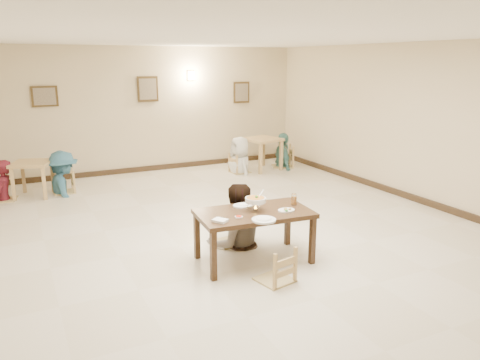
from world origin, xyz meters
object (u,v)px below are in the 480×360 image
bg_diner_b (60,151)px  bg_diner_c (240,137)px  bg_table_right (262,144)px  chair_far (231,215)px  bg_chair_lr (62,172)px  drink_glass (294,200)px  chair_near (275,248)px  bg_diner_d (283,133)px  bg_chair_ll (2,178)px  main_table (254,217)px  bg_table_left (32,168)px  bg_chair_rl (240,155)px  curry_warmer (256,200)px  main_diner (236,184)px  bg_chair_rr (283,147)px

bg_diner_b → bg_diner_c: bearing=-98.9°
bg_table_right → bg_diner_b: bg_diner_b is taller
chair_far → bg_chair_lr: bearing=112.0°
chair_far → bg_diner_b: (-1.94, 4.01, 0.44)m
drink_glass → chair_near: bearing=-135.7°
bg_diner_d → bg_chair_ll: bearing=105.7°
chair_near → bg_chair_lr: (-1.89, 5.39, 0.01)m
drink_glass → bg_diner_b: (-2.58, 4.72, 0.10)m
bg_chair_lr → bg_diner_d: bg_diner_d is taller
main_table → chair_far: (0.01, 0.73, -0.19)m
drink_glass → bg_table_left: drink_glass is taller
main_table → bg_chair_rl: 5.23m
bg_table_left → bg_diner_c: size_ratio=0.52×
bg_diner_d → bg_diner_b: bearing=105.3°
chair_near → bg_table_left: bearing=-77.7°
drink_glass → bg_chair_ll: (-3.69, 4.66, -0.32)m
bg_table_left → curry_warmer: bearing=-61.9°
main_diner → bg_chair_rl: 4.64m
main_diner → bg_chair_ll: 5.11m
bg_chair_rr → bg_diner_d: 0.35m
bg_diner_c → bg_diner_d: size_ratio=1.00×
main_diner → chair_near: bearing=92.3°
main_table → bg_diner_c: size_ratio=0.89×
bg_table_left → bg_chair_lr: 0.57m
curry_warmer → bg_table_right: curry_warmer is taller
bg_table_right → bg_chair_lr: size_ratio=1.07×
chair_near → main_table: bearing=-106.4°
bg_chair_lr → bg_diner_d: size_ratio=0.51×
bg_table_right → bg_chair_ll: bg_chair_ll is taller
chair_near → curry_warmer: (0.08, 0.67, 0.42)m
main_diner → bg_table_left: size_ratio=2.04×
chair_far → bg_table_left: bearing=118.1°
main_diner → bg_table_left: 4.84m
drink_glass → bg_diner_d: bearing=60.2°
main_table → drink_glass: drink_glass is taller
bg_diner_d → chair_far: bearing=154.7°
bg_table_left → bg_chair_lr: size_ratio=1.02×
bg_table_left → bg_chair_rr: bearing=0.9°
main_diner → bg_diner_b: (-1.99, 4.09, -0.05)m
main_diner → bg_chair_lr: main_diner is taller
chair_far → curry_warmer: bearing=-91.7°
bg_chair_lr → bg_diner_c: 4.09m
chair_far → bg_table_left: chair_far is taller
drink_glass → bg_chair_lr: bg_chair_lr is taller
bg_diner_b → bg_table_left: bearing=80.4°
bg_table_left → chair_far: bearing=-58.1°
chair_far → bg_diner_d: size_ratio=0.50×
chair_near → drink_glass: (0.69, 0.67, 0.35)m
bg_diner_b → bg_diner_d: bg_diner_d is taller
main_table → bg_chair_lr: 5.13m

